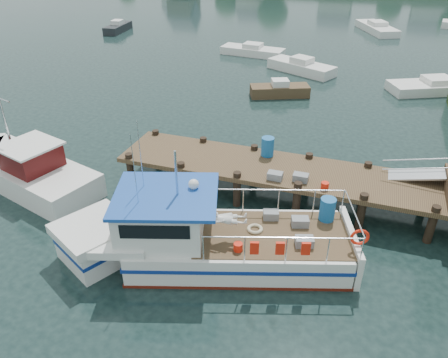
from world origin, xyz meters
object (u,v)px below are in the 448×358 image
(moored_rowboat, at_px, (280,90))
(moored_c, at_px, (436,86))
(lobster_boat, at_px, (201,238))
(moored_d, at_px, (377,28))
(work_boat, at_px, (23,168))
(moored_b, at_px, (301,67))
(moored_a, at_px, (253,51))
(moored_e, at_px, (118,27))
(dock, at_px, (425,171))

(moored_rowboat, bearing_deg, moored_c, 30.36)
(lobster_boat, relative_size, moored_d, 1.53)
(moored_rowboat, bearing_deg, work_boat, -112.80)
(lobster_boat, distance_m, moored_b, 23.25)
(lobster_boat, height_order, work_boat, lobster_boat)
(moored_rowboat, relative_size, moored_d, 0.61)
(moored_a, relative_size, moored_c, 0.83)
(moored_b, distance_m, moored_e, 22.82)
(moored_b, bearing_deg, moored_d, 63.29)
(lobster_boat, distance_m, work_boat, 9.90)
(moored_b, xyz_separation_m, moored_d, (5.05, 17.06, -0.03))
(lobster_boat, relative_size, moored_e, 2.37)
(lobster_boat, distance_m, moored_c, 23.60)
(moored_b, bearing_deg, work_boat, -123.28)
(lobster_boat, bearing_deg, dock, 16.93)
(work_boat, xyz_separation_m, moored_rowboat, (8.50, 15.01, -0.30))
(moored_e, bearing_deg, moored_d, 3.05)
(work_boat, relative_size, moored_e, 1.95)
(dock, bearing_deg, moored_rowboat, 123.80)
(moored_b, height_order, moored_c, moored_b)
(dock, relative_size, moored_a, 2.91)
(moored_d, bearing_deg, moored_c, -72.16)
(dock, bearing_deg, work_boat, -171.02)
(moored_c, height_order, moored_d, moored_d)
(moored_d, bearing_deg, dock, -81.92)
(moored_c, bearing_deg, lobster_boat, -129.19)
(lobster_boat, height_order, moored_c, lobster_boat)
(moored_c, relative_size, moored_d, 1.00)
(work_boat, bearing_deg, dock, 24.85)
(dock, relative_size, moored_b, 2.92)
(moored_b, bearing_deg, dock, -76.91)
(moored_e, bearing_deg, dock, -57.79)
(dock, xyz_separation_m, moored_c, (1.91, 16.81, -1.86))
(moored_b, relative_size, moored_e, 1.28)
(work_boat, xyz_separation_m, moored_c, (18.68, 19.46, -0.34))
(moored_c, bearing_deg, dock, -113.09)
(lobster_boat, xyz_separation_m, moored_d, (4.34, 40.29, -0.52))
(moored_rowboat, height_order, moored_c, moored_rowboat)
(moored_e, bearing_deg, moored_b, -36.46)
(lobster_boat, xyz_separation_m, moored_c, (9.06, 21.79, -0.55))
(moored_a, bearing_deg, dock, -34.65)
(moored_c, xyz_separation_m, moored_d, (-4.72, 18.51, 0.03))
(dock, xyz_separation_m, moored_rowboat, (-8.27, 12.36, -1.81))
(dock, xyz_separation_m, lobster_boat, (-7.15, -4.98, -1.31))
(moored_c, bearing_deg, moored_rowboat, -172.97)
(lobster_boat, xyz_separation_m, moored_a, (-5.74, 26.93, -0.55))
(moored_rowboat, distance_m, moored_a, 10.65)
(dock, height_order, moored_d, dock)
(dock, relative_size, moored_c, 2.42)
(dock, relative_size, moored_d, 2.41)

